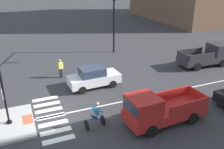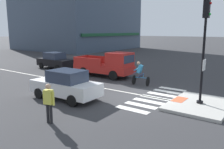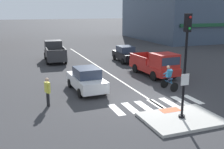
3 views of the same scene
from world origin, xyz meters
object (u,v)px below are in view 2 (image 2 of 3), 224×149
signal_pole (204,43)px  pedestrian_at_curb_left (49,100)px  car_white_westbound_near (66,85)px  pickup_truck_red_eastbound_mid (108,65)px  cyclist (140,73)px  car_black_eastbound_far (55,61)px

signal_pole → pedestrian_at_curb_left: bearing=143.8°
pedestrian_at_curb_left → signal_pole: bearing=-36.2°
signal_pole → car_white_westbound_near: signal_pole is taller
pickup_truck_red_eastbound_mid → pedestrian_at_curb_left: pickup_truck_red_eastbound_mid is taller
cyclist → pedestrian_at_curb_left: 8.21m
pedestrian_at_curb_left → car_white_westbound_near: bearing=36.2°
cyclist → pedestrian_at_curb_left: size_ratio=1.01×
signal_pole → car_white_westbound_near: 7.56m
car_black_eastbound_far → pedestrian_at_curb_left: pedestrian_at_curb_left is taller
signal_pole → car_black_eastbound_far: (3.52, 15.28, -2.38)m
car_black_eastbound_far → cyclist: bearing=-97.0°
pickup_truck_red_eastbound_mid → car_black_eastbound_far: bearing=88.1°
signal_pole → pedestrian_at_curb_left: 7.73m
pickup_truck_red_eastbound_mid → pedestrian_at_curb_left: (-9.27, -4.01, 0.00)m
signal_pole → car_black_eastbound_far: size_ratio=1.22×
signal_pole → car_white_westbound_near: size_ratio=1.21×
signal_pole → pickup_truck_red_eastbound_mid: bearing=68.6°
pickup_truck_red_eastbound_mid → pedestrian_at_curb_left: bearing=-156.6°
car_white_westbound_near → cyclist: (5.38, -1.68, 0.06)m
car_black_eastbound_far → cyclist: size_ratio=2.46×
cyclist → pedestrian_at_curb_left: (-8.20, -0.39, 0.11)m
signal_pole → pickup_truck_red_eastbound_mid: (3.29, 8.38, -2.22)m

